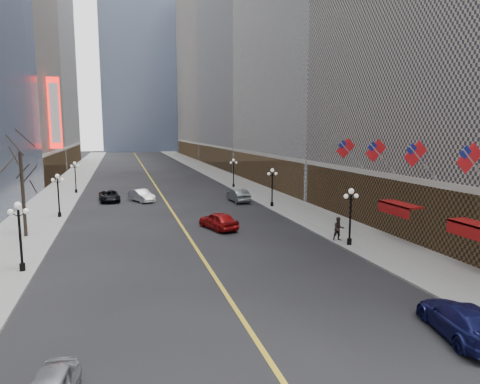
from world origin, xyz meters
TOP-DOWN VIEW (x-y plane):
  - sidewalk_east at (14.00, 70.00)m, footprint 6.00×230.00m
  - sidewalk_west at (-14.00, 70.00)m, footprint 6.00×230.00m
  - lane_line at (0.00, 80.00)m, footprint 0.25×200.00m
  - bldg_east_c at (29.88, 106.00)m, footprint 26.60×40.60m
  - bldg_east_d at (29.90, 149.00)m, footprint 26.60×46.60m
  - bldg_west_d at (-29.92, 121.00)m, footprint 26.60×38.60m
  - streetlamp_east_1 at (11.80, 30.00)m, footprint 1.26×0.44m
  - streetlamp_east_2 at (11.80, 48.00)m, footprint 1.26×0.44m
  - streetlamp_east_3 at (11.80, 66.00)m, footprint 1.26×0.44m
  - streetlamp_west_1 at (-11.80, 30.00)m, footprint 1.26×0.44m
  - streetlamp_west_2 at (-11.80, 48.00)m, footprint 1.26×0.44m
  - streetlamp_west_3 at (-11.80, 66.00)m, footprint 1.26×0.44m
  - flag_2 at (15.31, 22.00)m, footprint 2.87×0.12m
  - flag_3 at (15.31, 27.00)m, footprint 2.87×0.12m
  - flag_4 at (15.31, 32.00)m, footprint 2.87×0.12m
  - flag_5 at (15.31, 37.00)m, footprint 2.87×0.12m
  - awning_b at (16.11, 22.00)m, footprint 1.40×4.00m
  - awning_c at (16.11, 30.00)m, footprint 1.40×4.00m
  - theatre_marquee at (-15.88, 80.00)m, footprint 2.00×0.55m
  - tree_west_far at (-13.50, 40.00)m, footprint 3.60×3.60m
  - car_nb_mid at (-3.00, 56.50)m, footprint 3.46×5.01m
  - car_nb_far at (-6.99, 57.63)m, footprint 2.89×5.39m
  - car_sb_near at (8.95, 15.31)m, footprint 3.26×5.64m
  - car_sb_mid at (3.12, 38.67)m, footprint 3.35×5.20m
  - car_sb_far at (9.00, 52.97)m, footprint 2.03×5.17m
  - ped_east_walk at (11.60, 31.41)m, footprint 1.00×0.63m

SIDE VIEW (x-z plane):
  - lane_line at x=0.00m, z-range 0.00..0.02m
  - sidewalk_east at x=14.00m, z-range 0.00..0.15m
  - sidewalk_west at x=-14.00m, z-range 0.00..0.15m
  - car_nb_far at x=-6.99m, z-range 0.00..1.44m
  - car_sb_near at x=8.95m, z-range 0.00..1.54m
  - car_nb_mid at x=-3.00m, z-range 0.00..1.56m
  - car_sb_mid at x=3.12m, z-range 0.00..1.65m
  - car_sb_far at x=9.00m, z-range 0.00..1.67m
  - ped_east_walk at x=11.60m, z-range 0.15..2.09m
  - streetlamp_east_1 at x=11.80m, z-range 0.64..5.16m
  - streetlamp_east_2 at x=11.80m, z-range 0.64..5.16m
  - streetlamp_east_3 at x=11.80m, z-range 0.64..5.16m
  - streetlamp_west_1 at x=-11.80m, z-range 0.64..5.16m
  - streetlamp_west_2 at x=-11.80m, z-range 0.64..5.16m
  - streetlamp_west_3 at x=-11.80m, z-range 0.64..5.16m
  - awning_b at x=16.11m, z-range 2.62..3.54m
  - awning_c at x=16.11m, z-range 2.62..3.54m
  - tree_west_far at x=-13.50m, z-range 2.28..10.20m
  - flag_2 at x=15.31m, z-range 5.85..8.72m
  - flag_3 at x=15.31m, z-range 5.85..8.72m
  - flag_4 at x=15.31m, z-range 5.85..8.72m
  - flag_5 at x=15.31m, z-range 5.85..8.72m
  - theatre_marquee at x=-15.88m, z-range 6.00..18.00m
  - bldg_east_c at x=29.88m, z-range -0.22..48.58m
  - bldg_east_d at x=29.90m, z-range -0.23..62.57m
  - bldg_west_d at x=-29.92m, z-range -0.23..72.57m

